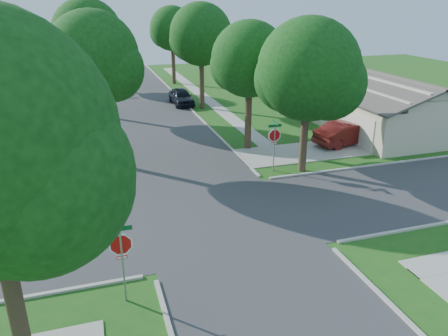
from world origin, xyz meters
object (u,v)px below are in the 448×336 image
at_px(stop_sign_ne, 274,137).
at_px(car_driveway, 347,133).
at_px(tree_w_near, 94,61).
at_px(house_ne_near, 376,108).
at_px(car_curb_west, 106,85).
at_px(tree_e_near, 250,63).
at_px(tree_w_mid, 89,37).
at_px(car_curb_east, 181,97).
at_px(house_ne_far, 280,72).
at_px(tree_ne_corner, 309,74).
at_px(stop_sign_sw, 121,248).
at_px(tree_w_far, 87,37).
at_px(tree_e_far, 173,31).
at_px(tree_e_mid, 202,37).

distance_m(stop_sign_ne, car_driveway, 7.57).
relative_size(stop_sign_ne, car_driveway, 0.61).
distance_m(tree_w_near, house_ne_near, 21.24).
bearing_deg(stop_sign_ne, car_curb_west, 106.54).
relative_size(tree_e_near, car_curb_west, 1.73).
height_order(tree_w_mid, car_curb_east, tree_w_mid).
bearing_deg(car_curb_west, house_ne_far, 171.98).
bearing_deg(tree_ne_corner, car_driveway, 34.85).
bearing_deg(car_curb_west, tree_w_mid, 80.89).
bearing_deg(car_curb_east, tree_ne_corner, -81.78).
bearing_deg(tree_w_mid, car_curb_east, 14.44).
bearing_deg(stop_sign_sw, tree_e_near, 55.41).
relative_size(house_ne_near, car_driveway, 2.80).
distance_m(tree_w_far, car_driveway, 31.15).
height_order(stop_sign_ne, tree_ne_corner, tree_ne_corner).
bearing_deg(tree_w_far, tree_e_near, -69.39).
bearing_deg(car_curb_east, car_curb_west, 126.38).
bearing_deg(stop_sign_sw, car_curb_west, 87.61).
distance_m(house_ne_near, car_driveway, 5.57).
height_order(tree_w_far, house_ne_far, tree_w_far).
relative_size(house_ne_near, car_curb_west, 2.83).
xyz_separation_m(car_driveway, car_curb_west, (-14.70, 23.52, -0.10)).
relative_size(house_ne_near, house_ne_far, 1.00).
distance_m(tree_ne_corner, car_curb_west, 29.15).
distance_m(stop_sign_ne, tree_w_near, 11.07).
xyz_separation_m(tree_e_near, car_curb_east, (-1.55, 14.02, -4.89)).
height_order(house_ne_far, car_driveway, house_ne_far).
height_order(stop_sign_ne, tree_w_mid, tree_w_mid).
bearing_deg(tree_w_mid, tree_e_far, 54.15).
bearing_deg(tree_w_mid, tree_ne_corner, -56.78).
bearing_deg(tree_e_near, stop_sign_ne, -90.68).
bearing_deg(car_curb_east, tree_e_far, 80.63).
bearing_deg(tree_e_mid, tree_w_near, -128.08).
xyz_separation_m(tree_e_near, house_ne_near, (11.24, 1.99, -4.13)).
height_order(stop_sign_sw, tree_w_near, tree_w_near).
distance_m(tree_w_far, house_ne_far, 21.61).
height_order(tree_ne_corner, car_curb_east, tree_ne_corner).
relative_size(tree_e_mid, tree_ne_corner, 1.06).
relative_size(stop_sign_sw, car_driveway, 0.61).
distance_m(tree_e_mid, tree_w_far, 16.06).
height_order(tree_e_far, car_driveway, tree_e_far).
bearing_deg(house_ne_near, tree_e_far, 116.03).
bearing_deg(tree_ne_corner, stop_sign_ne, 163.45).
distance_m(tree_w_far, house_ne_near, 31.17).
relative_size(stop_sign_sw, tree_e_near, 0.36).
bearing_deg(tree_w_mid, car_driveway, -39.32).
bearing_deg(stop_sign_sw, tree_e_mid, 69.80).
distance_m(tree_e_mid, car_driveway, 15.81).
height_order(stop_sign_ne, car_curb_west, stop_sign_ne).
height_order(tree_e_mid, tree_w_mid, tree_w_mid).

